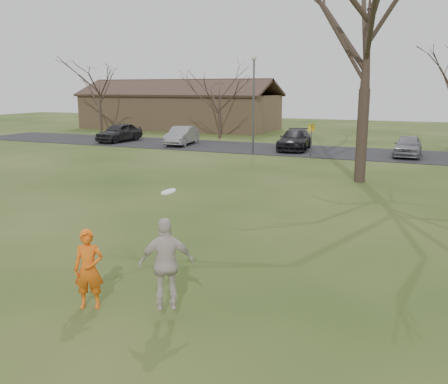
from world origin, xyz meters
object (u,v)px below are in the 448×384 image
(building, at_px, (179,110))
(big_tree, at_px, (369,22))
(player_defender, at_px, (89,269))
(car_0, at_px, (119,132))
(car_3, at_px, (295,140))
(car_4, at_px, (408,146))
(lamp_post, at_px, (254,92))
(car_1, at_px, (182,136))
(catching_play, at_px, (167,264))

(building, bearing_deg, big_tree, -46.27)
(player_defender, height_order, car_0, player_defender)
(big_tree, bearing_deg, car_3, 120.22)
(player_defender, xyz_separation_m, big_tree, (2.86, 15.59, 6.21))
(car_3, distance_m, car_4, 7.38)
(car_4, distance_m, building, 27.04)
(player_defender, bearing_deg, car_3, 71.21)
(car_4, distance_m, big_tree, 11.63)
(car_0, height_order, lamp_post, lamp_post)
(car_4, relative_size, lamp_post, 0.62)
(lamp_post, relative_size, big_tree, 0.45)
(car_1, xyz_separation_m, car_4, (15.99, 0.02, -0.02))
(car_3, xyz_separation_m, car_4, (7.37, -0.43, -0.02))
(car_4, height_order, catching_play, catching_play)
(catching_play, bearing_deg, car_0, 127.05)
(car_1, bearing_deg, big_tree, -41.88)
(player_defender, bearing_deg, car_4, 54.74)
(car_4, bearing_deg, player_defender, -99.54)
(player_defender, height_order, big_tree, big_tree)
(building, xyz_separation_m, lamp_post, (14.00, -15.50, 2.04))
(car_4, height_order, big_tree, big_tree)
(player_defender, bearing_deg, building, 90.89)
(car_0, bearing_deg, catching_play, -49.53)
(big_tree, bearing_deg, car_1, 146.37)
(car_0, bearing_deg, car_3, 5.48)
(car_1, bearing_deg, catching_play, -70.32)
(car_1, bearing_deg, car_4, -8.19)
(player_defender, distance_m, car_0, 30.50)
(car_0, height_order, car_1, car_0)
(player_defender, relative_size, catching_play, 0.69)
(car_0, relative_size, catching_play, 1.90)
(building, relative_size, big_tree, 1.47)
(building, bearing_deg, lamp_post, -47.91)
(car_1, xyz_separation_m, car_3, (8.62, 0.45, 0.00))
(car_4, xyz_separation_m, catching_play, (-2.68, -25.12, 0.41))
(building, distance_m, lamp_post, 20.99)
(player_defender, distance_m, big_tree, 17.02)
(car_3, xyz_separation_m, lamp_post, (-2.12, -2.59, 3.24))
(car_4, relative_size, catching_play, 1.71)
(player_defender, xyz_separation_m, catching_play, (1.68, 0.13, 0.32))
(big_tree, bearing_deg, catching_play, -94.39)
(car_1, height_order, big_tree, big_tree)
(car_0, bearing_deg, car_1, 4.08)
(catching_play, distance_m, building, 43.74)
(lamp_post, height_order, big_tree, big_tree)
(car_0, bearing_deg, lamp_post, -6.34)
(car_3, height_order, building, building)
(catching_play, xyz_separation_m, lamp_post, (-6.81, 22.96, 2.86))
(car_0, xyz_separation_m, car_3, (14.21, 0.51, -0.05))
(building, bearing_deg, car_4, -29.59)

